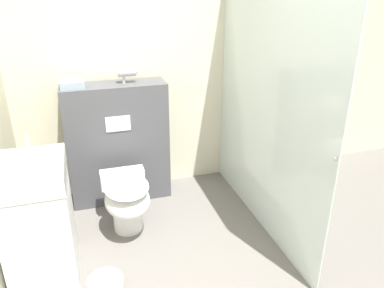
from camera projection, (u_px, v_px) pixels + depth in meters
wall_back at (161, 66)px, 3.64m from camera, size 8.00×0.06×2.50m
partition_panel at (118, 143)px, 3.59m from camera, size 0.94×0.31×1.16m
shower_glass at (266, 106)px, 3.02m from camera, size 0.04×1.90×2.17m
toilet at (127, 200)px, 3.16m from camera, size 0.38×0.60×0.49m
sink_vanity at (39, 222)px, 2.62m from camera, size 0.45×0.57×1.06m
hair_drier at (128, 72)px, 3.35m from camera, size 0.19×0.08×0.14m
folded_towel at (72, 84)px, 3.22m from camera, size 0.20×0.17×0.06m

